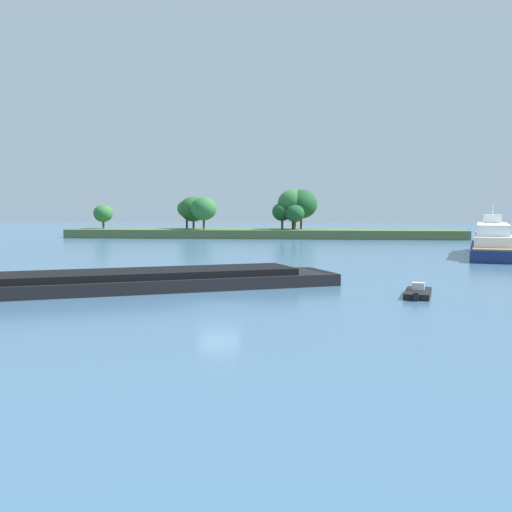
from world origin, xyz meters
name	(u,v)px	position (x,y,z in m)	size (l,w,h in m)	color
ground_plane	(219,305)	(0.00, 0.00, 0.00)	(400.00, 400.00, 0.00)	#3D607F
treeline_island	(258,224)	(-6.19, 84.13, 2.63)	(76.68, 13.28, 9.47)	#4C6038
white_riverboat	(492,242)	(27.30, 41.68, 1.72)	(10.41, 24.16, 6.46)	navy
small_motorboat	(418,293)	(12.76, 5.00, 0.23)	(2.49, 4.71, 0.90)	black
cargo_barge	(109,280)	(-8.88, 5.46, 0.81)	(31.44, 19.09, 5.50)	black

